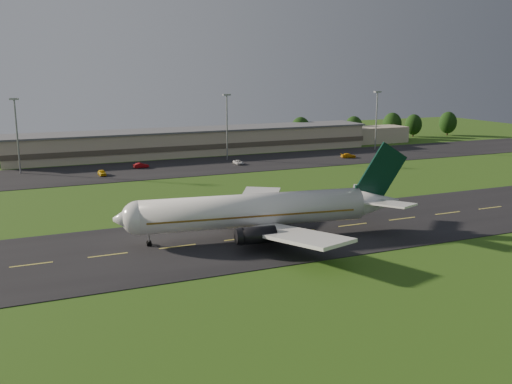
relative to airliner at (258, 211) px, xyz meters
name	(u,v)px	position (x,y,z in m)	size (l,w,h in m)	color
ground	(353,225)	(18.88, 0.12, -4.66)	(360.00, 360.00, 0.00)	#2A4B12
taxiway	(353,225)	(18.88, 0.12, -4.61)	(220.00, 30.00, 0.10)	black
apron	(221,165)	(18.88, 72.12, -4.61)	(260.00, 30.00, 0.10)	black
airliner	(258,211)	(0.00, 0.00, 0.00)	(51.13, 41.79, 15.57)	silver
terminal	(215,141)	(25.28, 96.30, -0.67)	(145.00, 16.00, 8.40)	tan
light_mast_west	(16,127)	(-36.12, 80.12, 8.08)	(2.40, 1.20, 20.35)	gray
light_mast_centre	(227,119)	(23.88, 80.12, 8.08)	(2.40, 1.20, 20.35)	gray
light_mast_east	(377,113)	(78.88, 80.12, 8.08)	(2.40, 1.20, 20.35)	gray
tree_line	(299,130)	(62.16, 105.52, 0.54)	(195.28, 9.69, 10.46)	black
service_vehicle_a	(102,173)	(-16.15, 67.98, -3.81)	(1.77, 4.41, 1.50)	yellow
service_vehicle_b	(141,165)	(-4.16, 75.58, -3.83)	(1.54, 4.41, 1.45)	maroon
service_vehicle_c	(238,162)	(23.77, 70.50, -3.94)	(2.06, 4.47, 1.24)	silver
service_vehicle_d	(348,156)	(60.65, 68.34, -3.84)	(2.01, 4.95, 1.44)	orange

